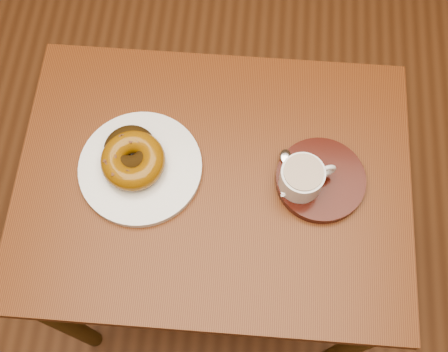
# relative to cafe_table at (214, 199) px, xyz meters

# --- Properties ---
(ground) EXTENTS (6.00, 6.00, 0.00)m
(ground) POSITION_rel_cafe_table_xyz_m (-0.26, -0.06, -0.58)
(ground) COLOR brown
(ground) RESTS_ON ground
(cafe_table) EXTENTS (0.74, 0.56, 0.69)m
(cafe_table) POSITION_rel_cafe_table_xyz_m (0.00, 0.00, 0.00)
(cafe_table) COLOR brown
(cafe_table) RESTS_ON ground
(donut_plate) EXTENTS (0.29, 0.29, 0.01)m
(donut_plate) POSITION_rel_cafe_table_xyz_m (-0.14, 0.01, 0.12)
(donut_plate) COLOR silver
(donut_plate) RESTS_ON cafe_table
(donut_cinnamon) EXTENTS (0.12, 0.12, 0.04)m
(donut_cinnamon) POSITION_rel_cafe_table_xyz_m (-0.16, 0.03, 0.14)
(donut_cinnamon) COLOR black
(donut_cinnamon) RESTS_ON donut_plate
(donut_caramel) EXTENTS (0.15, 0.15, 0.04)m
(donut_caramel) POSITION_rel_cafe_table_xyz_m (-0.15, 0.01, 0.15)
(donut_caramel) COLOR #84530E
(donut_caramel) RESTS_ON donut_plate
(saucer) EXTENTS (0.17, 0.17, 0.02)m
(saucer) POSITION_rel_cafe_table_xyz_m (0.20, 0.01, 0.12)
(saucer) COLOR #360D07
(saucer) RESTS_ON cafe_table
(coffee_cup) EXTENTS (0.10, 0.08, 0.06)m
(coffee_cup) POSITION_rel_cafe_table_xyz_m (0.16, -0.00, 0.16)
(coffee_cup) COLOR silver
(coffee_cup) RESTS_ON saucer
(teaspoon) EXTENTS (0.02, 0.10, 0.01)m
(teaspoon) POSITION_rel_cafe_table_xyz_m (0.13, 0.04, 0.13)
(teaspoon) COLOR silver
(teaspoon) RESTS_ON saucer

